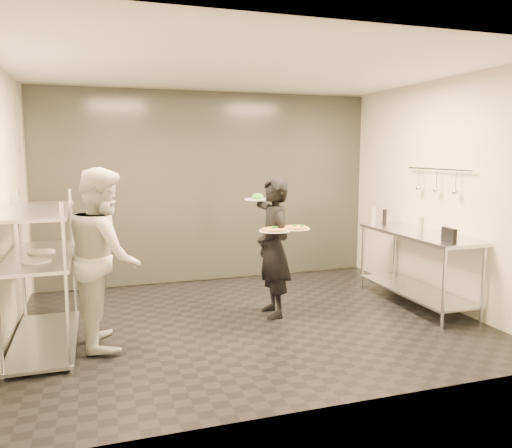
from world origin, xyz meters
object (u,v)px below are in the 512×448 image
object	(u,v)px
pizza_plate_far	(296,228)
bottle_green	(374,216)
bottle_dark	(385,216)
waiter	(273,248)
chef	(105,257)
pos_monitor	(449,235)
pass_rack	(41,269)
salad_plate	(258,198)
bottle_clear	(421,225)
pizza_plate_near	(275,230)
prep_counter	(417,256)

from	to	relation	value
pizza_plate_far	bottle_green	bearing A→B (deg)	30.04
bottle_green	bottle_dark	xyz separation A→B (m)	(0.18, 0.00, -0.02)
bottle_dark	waiter	bearing A→B (deg)	-160.99
chef	pos_monitor	bearing A→B (deg)	-102.01
pos_monitor	pass_rack	bearing A→B (deg)	176.85
salad_plate	chef	bearing A→B (deg)	-160.82
waiter	salad_plate	size ratio (longest dim) A/B	5.22
pizza_plate_far	bottle_green	world-z (taller)	bottle_green
pass_rack	bottle_clear	bearing A→B (deg)	-0.26
pass_rack	bottle_green	bearing A→B (deg)	10.86
pizza_plate_near	bottle_green	distance (m)	1.99
waiter	chef	xyz separation A→B (m)	(-1.88, -0.30, 0.07)
waiter	bottle_clear	distance (m)	1.90
waiter	salad_plate	world-z (taller)	waiter
bottle_clear	bottle_dark	distance (m)	0.82
chef	salad_plate	xyz separation A→B (m)	(1.79, 0.62, 0.48)
pos_monitor	waiter	bearing A→B (deg)	159.71
waiter	pizza_plate_near	xyz separation A→B (m)	(-0.07, -0.24, 0.25)
salad_plate	bottle_clear	distance (m)	2.06
salad_plate	pos_monitor	distance (m)	2.21
salad_plate	pos_monitor	size ratio (longest dim) A/B	1.32
waiter	salad_plate	xyz separation A→B (m)	(-0.09, 0.33, 0.55)
waiter	bottle_green	world-z (taller)	waiter
chef	bottle_green	bearing A→B (deg)	-78.19
pizza_plate_far	bottle_dark	xyz separation A→B (m)	(1.70, 0.88, -0.05)
prep_counter	salad_plate	bearing A→B (deg)	166.00
pass_rack	bottle_green	world-z (taller)	pass_rack
salad_plate	bottle_dark	world-z (taller)	salad_plate
pizza_plate_near	bottle_dark	world-z (taller)	bottle_dark
pass_rack	pizza_plate_far	world-z (taller)	pass_rack
waiter	chef	world-z (taller)	chef
bottle_dark	bottle_clear	bearing A→B (deg)	-89.89
bottle_clear	bottle_green	bearing A→B (deg)	102.16
pos_monitor	pizza_plate_near	bearing A→B (deg)	167.17
waiter	bottle_clear	size ratio (longest dim) A/B	8.22
salad_plate	bottle_clear	size ratio (longest dim) A/B	1.57
prep_counter	salad_plate	size ratio (longest dim) A/B	5.81
pizza_plate_near	prep_counter	bearing A→B (deg)	2.61
pizza_plate_far	bottle_dark	distance (m)	1.91
pass_rack	prep_counter	size ratio (longest dim) A/B	0.89
pass_rack	pizza_plate_far	distance (m)	2.68
prep_counter	bottle_green	distance (m)	0.91
bottle_green	bottle_dark	size ratio (longest dim) A/B	1.19
pizza_plate_near	bottle_clear	size ratio (longest dim) A/B	1.77
pass_rack	bottle_dark	xyz separation A→B (m)	(4.36, 0.80, 0.25)
waiter	bottle_green	distance (m)	1.84
prep_counter	salad_plate	xyz separation A→B (m)	(-1.94, 0.48, 0.74)
pizza_plate_near	chef	bearing A→B (deg)	-178.28
pass_rack	waiter	size ratio (longest dim) A/B	0.99
pass_rack	chef	xyz separation A→B (m)	(0.60, -0.14, 0.11)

